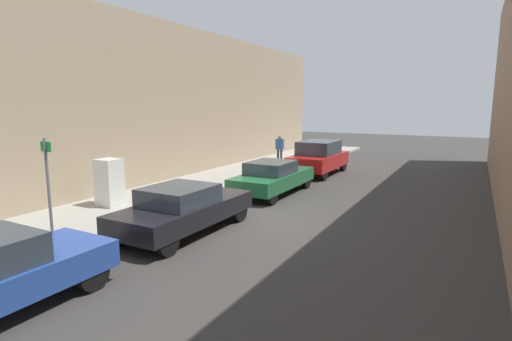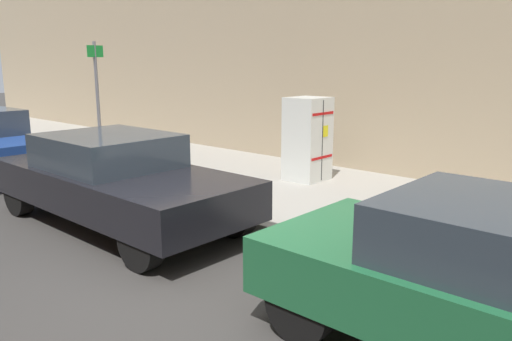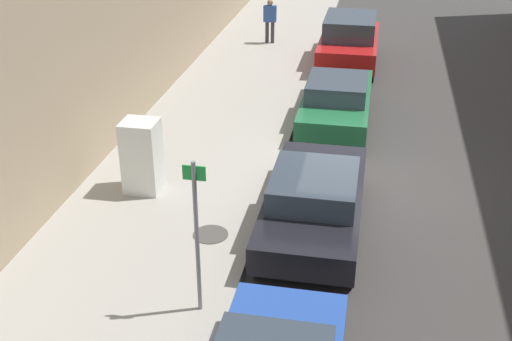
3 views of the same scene
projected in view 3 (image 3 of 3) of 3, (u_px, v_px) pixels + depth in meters
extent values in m
plane|color=#383533|center=(356.00, 182.00, 15.03)|extent=(80.00, 80.00, 0.00)
cube|color=#9E998E|center=(192.00, 165.00, 15.67)|extent=(4.31, 44.00, 0.16)
cube|color=tan|center=(48.00, 11.00, 14.56)|extent=(2.11, 39.60, 7.40)
cube|color=silver|center=(142.00, 156.00, 14.04)|extent=(0.77, 0.71, 1.65)
cube|color=black|center=(148.00, 149.00, 14.35)|extent=(0.01, 0.01, 1.56)
cube|color=yellow|center=(143.00, 142.00, 14.29)|extent=(0.16, 0.01, 0.22)
cube|color=red|center=(146.00, 128.00, 14.11)|extent=(0.70, 0.01, 0.05)
cube|color=red|center=(149.00, 163.00, 14.50)|extent=(0.70, 0.01, 0.05)
cylinder|color=#47443F|center=(211.00, 234.00, 12.73)|extent=(0.70, 0.70, 0.02)
cylinder|color=slate|center=(197.00, 239.00, 10.09)|extent=(0.07, 0.07, 2.74)
cube|color=#198C33|center=(194.00, 173.00, 9.58)|extent=(0.36, 0.02, 0.24)
cylinder|color=#333338|center=(267.00, 32.00, 24.87)|extent=(0.14, 0.14, 0.83)
cylinder|color=#333338|center=(273.00, 32.00, 24.83)|extent=(0.14, 0.14, 0.83)
cube|color=#2D5193|center=(270.00, 14.00, 24.52)|extent=(0.48, 0.22, 0.62)
sphere|color=#8C664C|center=(270.00, 2.00, 24.33)|extent=(0.22, 0.22, 0.22)
cylinder|color=black|center=(240.00, 335.00, 9.85)|extent=(0.22, 0.69, 0.69)
cube|color=black|center=(314.00, 203.00, 12.93)|extent=(1.88, 4.57, 0.55)
cube|color=#2D3842|center=(314.00, 186.00, 12.49)|extent=(1.66, 1.92, 0.50)
cylinder|color=black|center=(287.00, 174.00, 14.67)|extent=(0.22, 0.69, 0.69)
cylinder|color=black|center=(358.00, 180.00, 14.39)|extent=(0.22, 0.69, 0.69)
cylinder|color=black|center=(259.00, 257.00, 11.71)|extent=(0.22, 0.69, 0.69)
cylinder|color=black|center=(349.00, 267.00, 11.44)|extent=(0.22, 0.69, 0.69)
cube|color=#1E6038|center=(337.00, 103.00, 17.97)|extent=(1.82, 4.56, 0.55)
cube|color=#2D3842|center=(337.00, 88.00, 17.54)|extent=(1.60, 1.92, 0.50)
cylinder|color=black|center=(315.00, 90.00, 19.71)|extent=(0.22, 0.67, 0.67)
cylinder|color=black|center=(366.00, 93.00, 19.45)|extent=(0.22, 0.67, 0.67)
cylinder|color=black|center=(301.00, 134.00, 16.74)|extent=(0.22, 0.67, 0.67)
cylinder|color=black|center=(361.00, 138.00, 16.48)|extent=(0.22, 0.67, 0.67)
cube|color=red|center=(349.00, 46.00, 22.66)|extent=(1.98, 4.47, 0.70)
cube|color=#2D3842|center=(350.00, 26.00, 22.35)|extent=(1.74, 2.46, 0.70)
cylinder|color=black|center=(328.00, 42.00, 24.38)|extent=(0.22, 0.73, 0.73)
cylinder|color=black|center=(374.00, 44.00, 24.09)|extent=(0.22, 0.73, 0.73)
cylinder|color=black|center=(319.00, 68.00, 21.55)|extent=(0.22, 0.73, 0.73)
cylinder|color=black|center=(371.00, 71.00, 21.26)|extent=(0.22, 0.73, 0.73)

